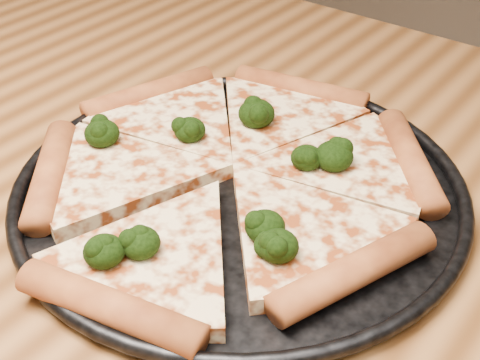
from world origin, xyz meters
The scene contains 4 objects.
dining_table centered at (0.00, 0.00, 0.66)m, with size 1.20×0.90×0.75m.
pizza_pan centered at (0.02, 0.06, 0.76)m, with size 0.37×0.37×0.02m.
pizza centered at (0.01, 0.06, 0.77)m, with size 0.35×0.37×0.03m.
broccoli_florets centered at (0.02, 0.04, 0.78)m, with size 0.23×0.24×0.02m.
Camera 1 is at (0.29, -0.30, 1.09)m, focal length 50.79 mm.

